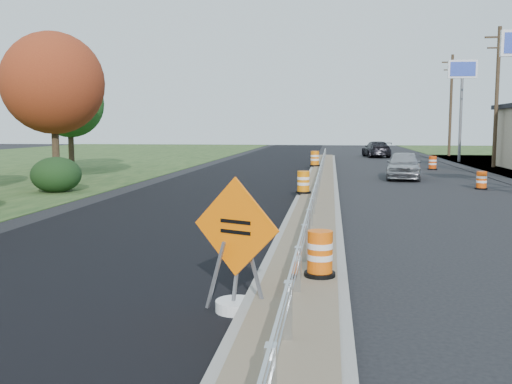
# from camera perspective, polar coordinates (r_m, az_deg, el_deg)

# --- Properties ---
(ground) EXTENTS (140.00, 140.00, 0.00)m
(ground) POSITION_cam_1_polar(r_m,az_deg,el_deg) (16.86, 5.77, -2.93)
(ground) COLOR black
(ground) RESTS_ON ground
(milled_overlay) EXTENTS (7.20, 120.00, 0.01)m
(milled_overlay) POSITION_cam_1_polar(r_m,az_deg,el_deg) (27.21, -2.87, 0.72)
(milled_overlay) COLOR black
(milled_overlay) RESTS_ON ground
(median) EXTENTS (1.60, 55.00, 0.23)m
(median) POSITION_cam_1_polar(r_m,az_deg,el_deg) (24.77, 6.34, 0.35)
(median) COLOR gray
(median) RESTS_ON ground
(guardrail) EXTENTS (0.10, 46.15, 0.72)m
(guardrail) POSITION_cam_1_polar(r_m,az_deg,el_deg) (25.71, 6.41, 1.96)
(guardrail) COLOR silver
(guardrail) RESTS_ON median
(pylon_sign_north) EXTENTS (2.20, 0.30, 7.90)m
(pylon_sign_north) POSITION_cam_1_polar(r_m,az_deg,el_deg) (47.83, 19.92, 10.61)
(pylon_sign_north) COLOR slate
(pylon_sign_north) RESTS_ON ground
(utility_pole_nmid) EXTENTS (1.90, 0.26, 9.40)m
(utility_pole_nmid) POSITION_cam_1_polar(r_m,az_deg,el_deg) (42.14, 22.95, 8.99)
(utility_pole_nmid) COLOR #473523
(utility_pole_nmid) RESTS_ON ground
(utility_pole_north) EXTENTS (1.90, 0.26, 9.40)m
(utility_pole_north) POSITION_cam_1_polar(r_m,az_deg,el_deg) (56.74, 18.90, 8.39)
(utility_pole_north) COLOR #473523
(utility_pole_north) RESTS_ON ground
(hedge_north) EXTENTS (2.09, 2.09, 1.52)m
(hedge_north) POSITION_cam_1_polar(r_m,az_deg,el_deg) (25.45, -19.35, 1.66)
(hedge_north) COLOR black
(hedge_north) RESTS_ON ground
(tree_near_red) EXTENTS (4.95, 4.95, 7.35)m
(tree_near_red) POSITION_cam_1_polar(r_m,az_deg,el_deg) (29.91, -19.63, 10.20)
(tree_near_red) COLOR #473523
(tree_near_red) RESTS_ON ground
(tree_near_back) EXTENTS (4.29, 4.29, 6.37)m
(tree_near_back) POSITION_cam_1_polar(r_m,az_deg,el_deg) (38.37, -18.14, 8.39)
(tree_near_back) COLOR #473523
(tree_near_back) RESTS_ON ground
(caution_sign) EXTENTS (1.36, 0.64, 2.04)m
(caution_sign) POSITION_cam_1_polar(r_m,az_deg,el_deg) (8.60, -2.04, -8.62)
(caution_sign) COLOR white
(caution_sign) RESTS_ON ground
(barrel_median_near) EXTENTS (0.54, 0.54, 0.78)m
(barrel_median_near) POSITION_cam_1_polar(r_m,az_deg,el_deg) (9.80, 6.41, -6.23)
(barrel_median_near) COLOR black
(barrel_median_near) RESTS_ON median
(barrel_median_mid) EXTENTS (0.58, 0.58, 0.85)m
(barrel_median_mid) POSITION_cam_1_polar(r_m,az_deg,el_deg) (21.86, 4.76, 0.94)
(barrel_median_mid) COLOR black
(barrel_median_mid) RESTS_ON median
(barrel_median_far) EXTENTS (0.67, 0.67, 0.98)m
(barrel_median_far) POSITION_cam_1_polar(r_m,az_deg,el_deg) (37.03, 5.90, 3.31)
(barrel_median_far) COLOR black
(barrel_median_far) RESTS_ON median
(barrel_shoulder_near) EXTENTS (0.55, 0.55, 0.80)m
(barrel_shoulder_near) POSITION_cam_1_polar(r_m,az_deg,el_deg) (27.17, 21.62, 1.06)
(barrel_shoulder_near) COLOR black
(barrel_shoulder_near) RESTS_ON ground
(barrel_shoulder_mid) EXTENTS (0.60, 0.60, 0.88)m
(barrel_shoulder_mid) POSITION_cam_1_polar(r_m,az_deg,el_deg) (38.54, 17.25, 2.77)
(barrel_shoulder_mid) COLOR black
(barrel_shoulder_mid) RESTS_ON ground
(car_silver) EXTENTS (2.29, 4.54, 1.48)m
(car_silver) POSITION_cam_1_polar(r_m,az_deg,el_deg) (31.28, 14.56, 2.63)
(car_silver) COLOR #A6A6AA
(car_silver) RESTS_ON ground
(car_dark_far) EXTENTS (2.57, 5.17, 1.44)m
(car_dark_far) POSITION_cam_1_polar(r_m,az_deg,el_deg) (53.26, 11.95, 4.21)
(car_dark_far) COLOR black
(car_dark_far) RESTS_ON ground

